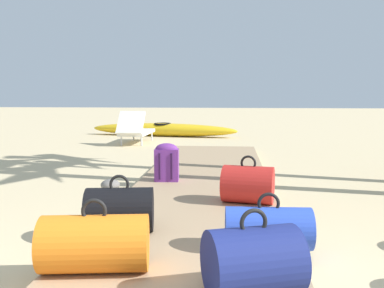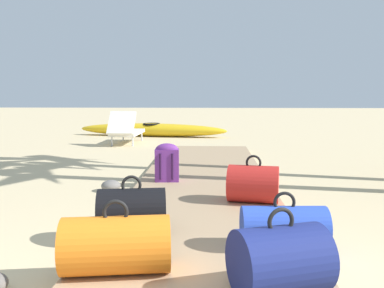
% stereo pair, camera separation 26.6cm
% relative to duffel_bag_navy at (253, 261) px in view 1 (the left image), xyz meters
% --- Properties ---
extents(ground_plane, '(60.00, 60.00, 0.00)m').
position_rel_duffel_bag_navy_xyz_m(ground_plane, '(-0.48, 2.02, -0.28)').
color(ground_plane, '#D1BA8C').
extents(boardwalk, '(1.69, 7.75, 0.08)m').
position_rel_duffel_bag_navy_xyz_m(boardwalk, '(-0.48, 2.80, -0.24)').
color(boardwalk, tan).
rests_on(boardwalk, ground).
extents(duffel_bag_navy, '(0.61, 0.54, 0.51)m').
position_rel_duffel_bag_navy_xyz_m(duffel_bag_navy, '(0.00, 0.00, 0.00)').
color(duffel_bag_navy, navy).
rests_on(duffel_bag_navy, boardwalk).
extents(duffel_bag_blue, '(0.64, 0.34, 0.42)m').
position_rel_duffel_bag_navy_xyz_m(duffel_bag_blue, '(0.15, 0.73, -0.04)').
color(duffel_bag_blue, '#2847B7').
rests_on(duffel_bag_blue, boardwalk).
extents(duffel_bag_black, '(0.59, 0.44, 0.48)m').
position_rel_duffel_bag_navy_xyz_m(duffel_bag_black, '(-1.04, 1.01, -0.01)').
color(duffel_bag_black, black).
rests_on(duffel_bag_black, boardwalk).
extents(duffel_bag_red, '(0.58, 0.48, 0.50)m').
position_rel_duffel_bag_navy_xyz_m(duffel_bag_red, '(0.05, 2.03, -0.00)').
color(duffel_bag_red, red).
rests_on(duffel_bag_red, boardwalk).
extents(duffel_bag_orange, '(0.72, 0.46, 0.48)m').
position_rel_duffel_bag_navy_xyz_m(duffel_bag_orange, '(-0.99, 0.24, -0.01)').
color(duffel_bag_orange, orange).
rests_on(duffel_bag_orange, boardwalk).
extents(backpack_purple, '(0.32, 0.21, 0.49)m').
position_rel_duffel_bag_navy_xyz_m(backpack_purple, '(-0.96, 3.04, 0.06)').
color(backpack_purple, '#6B2D84').
rests_on(backpack_purple, boardwalk).
extents(lounge_chair, '(0.64, 1.54, 0.80)m').
position_rel_duffel_bag_navy_xyz_m(lounge_chair, '(-2.42, 7.63, 0.05)').
color(lounge_chair, white).
rests_on(lounge_chair, ground).
extents(kayak, '(4.34, 1.33, 0.37)m').
position_rel_duffel_bag_navy_xyz_m(kayak, '(-2.05, 9.44, -0.09)').
color(kayak, gold).
rests_on(kayak, ground).
extents(rock_left_near, '(0.24, 0.24, 0.14)m').
position_rel_duffel_bag_navy_xyz_m(rock_left_near, '(-1.63, 2.78, -0.21)').
color(rock_left_near, slate).
rests_on(rock_left_near, ground).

